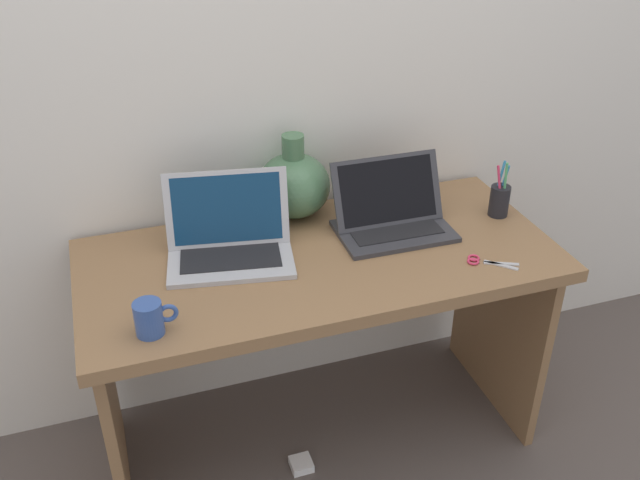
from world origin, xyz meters
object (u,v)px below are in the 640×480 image
pen_cup (499,200)px  power_brick (301,464)px  green_vase (294,184)px  scissors (483,261)px  laptop_left (229,236)px  coffee_mug (150,318)px  laptop_right (391,212)px

pen_cup → power_brick: 1.08m
green_vase → scissors: (0.43, -0.45, -0.10)m
laptop_left → pen_cup: (0.87, -0.04, -0.01)m
scissors → power_brick: (-0.54, 0.07, -0.72)m
power_brick → green_vase: bearing=74.6°
laptop_left → coffee_mug: 0.40m
coffee_mug → scissors: (0.95, 0.03, -0.04)m
coffee_mug → laptop_left: bearing=48.8°
laptop_right → power_brick: laptop_right is taller
laptop_left → coffee_mug: size_ratio=3.60×
laptop_right → coffee_mug: laptop_right is taller
laptop_right → coffee_mug: (-0.77, -0.29, -0.01)m
green_vase → coffee_mug: green_vase is taller
laptop_left → pen_cup: 0.87m
green_vase → power_brick: size_ratio=3.90×
green_vase → pen_cup: green_vase is taller
laptop_left → coffee_mug: bearing=-131.2°
scissors → power_brick: 0.91m
pen_cup → scissors: size_ratio=1.37×
laptop_right → green_vase: size_ratio=1.28×
scissors → laptop_right: bearing=123.6°
pen_cup → power_brick: size_ratio=2.69×
laptop_left → scissors: bearing=-22.0°
laptop_left → laptop_right: bearing=-1.1°
pen_cup → coffee_mug: bearing=-166.9°
green_vase → laptop_right: bearing=-35.6°
green_vase → power_brick: (-0.10, -0.38, -0.83)m
coffee_mug → pen_cup: pen_cup is taller
pen_cup → scissors: pen_cup is taller
laptop_left → green_vase: green_vase is taller
laptop_right → scissors: size_ratio=2.54×
pen_cup → power_brick: (-0.73, -0.17, -0.78)m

